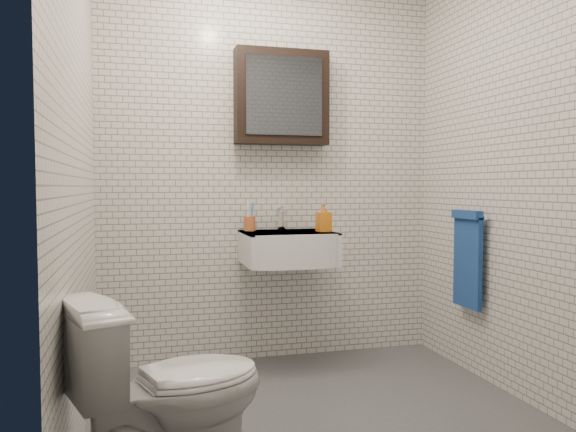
{
  "coord_description": "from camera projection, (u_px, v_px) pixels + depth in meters",
  "views": [
    {
      "loc": [
        -0.84,
        -2.58,
        1.13
      ],
      "look_at": [
        -0.04,
        0.45,
        0.97
      ],
      "focal_mm": 35.0,
      "sensor_mm": 36.0,
      "label": 1
    }
  ],
  "objects": [
    {
      "name": "faucet",
      "position": [
        282.0,
        219.0,
        3.63
      ],
      "size": [
        0.06,
        0.2,
        0.15
      ],
      "color": "silver",
      "rests_on": "washbasin"
    },
    {
      "name": "ground",
      "position": [
        318.0,
        415.0,
        2.76
      ],
      "size": [
        2.2,
        2.0,
        0.01
      ],
      "primitive_type": "cube",
      "color": "#47494F",
      "rests_on": "ground"
    },
    {
      "name": "toilet",
      "position": [
        170.0,
        390.0,
        2.09
      ],
      "size": [
        0.82,
        0.63,
        0.74
      ],
      "primitive_type": "imported",
      "rotation": [
        0.0,
        0.0,
        1.9
      ],
      "color": "white",
      "rests_on": "ground"
    },
    {
      "name": "washbasin",
      "position": [
        290.0,
        247.0,
        3.44
      ],
      "size": [
        0.55,
        0.5,
        0.2
      ],
      "color": "white",
      "rests_on": "room_shell"
    },
    {
      "name": "towel_rail",
      "position": [
        468.0,
        255.0,
        3.33
      ],
      "size": [
        0.09,
        0.3,
        0.58
      ],
      "color": "silver",
      "rests_on": "room_shell"
    },
    {
      "name": "soap_bottle",
      "position": [
        324.0,
        217.0,
        3.47
      ],
      "size": [
        0.09,
        0.09,
        0.18
      ],
      "primitive_type": "imported",
      "rotation": [
        0.0,
        0.0,
        0.09
      ],
      "color": "orange",
      "rests_on": "washbasin"
    },
    {
      "name": "room_shell",
      "position": [
        319.0,
        116.0,
        2.69
      ],
      "size": [
        2.22,
        2.02,
        2.51
      ],
      "color": "silver",
      "rests_on": "ground"
    },
    {
      "name": "mirror_cabinet",
      "position": [
        282.0,
        97.0,
        3.58
      ],
      "size": [
        0.6,
        0.15,
        0.6
      ],
      "color": "black",
      "rests_on": "room_shell"
    },
    {
      "name": "toothbrush_cup",
      "position": [
        250.0,
        223.0,
        3.55
      ],
      "size": [
        0.08,
        0.08,
        0.2
      ],
      "rotation": [
        0.0,
        0.0,
        0.1
      ],
      "color": "#C15D30",
      "rests_on": "washbasin"
    }
  ]
}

